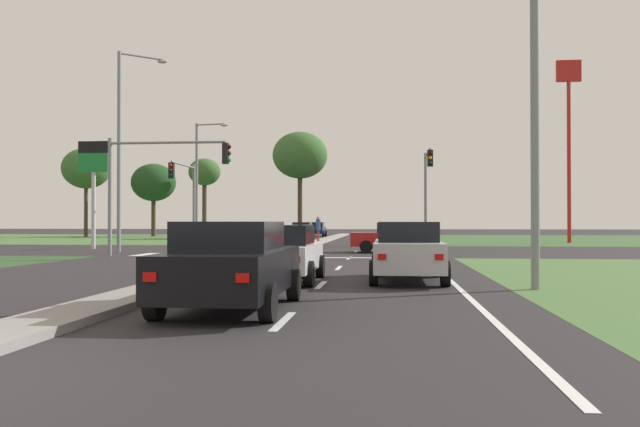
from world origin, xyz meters
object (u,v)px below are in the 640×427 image
Objects in this scene: traffic_signal_far_right at (427,180)px; pedestrian_at_median at (318,226)px; traffic_signal_far_left at (186,188)px; car_silver_fifth at (408,251)px; treeline_fourth at (300,156)px; treeline_third at (204,173)px; car_white_fourth at (281,253)px; fastfood_pole_sign at (569,112)px; treeline_near at (86,169)px; treeline_second at (154,183)px; street_lamp_near at (539,53)px; fuel_price_totem at (94,170)px; car_red_second at (395,237)px; car_navy_third at (316,229)px; traffic_signal_near_left at (156,173)px; street_lamp_second at (123,141)px; car_teal_seventh at (257,237)px; car_blue_near at (302,231)px; street_lamp_third at (200,176)px; car_black_sixth at (232,265)px.

traffic_signal_far_right is 11.25m from pedestrian_at_median.
car_silver_fifth is at bearing -59.81° from traffic_signal_far_left.
treeline_fourth reaches higher than traffic_signal_far_left.
car_silver_fifth is 53.93m from treeline_third.
fastfood_pole_sign reaches higher than car_white_fourth.
treeline_near is 1.20× the size of treeline_second.
street_lamp_near is 1.58× the size of fuel_price_totem.
car_silver_fifth is at bearing -179.48° from car_red_second.
pedestrian_at_median is at bearing 96.67° from car_navy_third.
street_lamp_near is 49.51m from treeline_fourth.
fuel_price_totem is at bearing 134.39° from street_lamp_near.
street_lamp_near is at bearing -13.45° from car_white_fourth.
traffic_signal_near_left is at bearing -69.69° from treeline_second.
fastfood_pole_sign is at bearing 33.40° from street_lamp_second.
pedestrian_at_median is at bearing -6.36° from car_teal_seventh.
street_lamp_second reaches higher than car_white_fourth.
car_blue_near is 44.08m from street_lamp_near.
fuel_price_totem is at bearing -110.15° from street_lamp_third.
street_lamp_third is at bearing 116.19° from car_silver_fifth.
pedestrian_at_median reaches higher than car_silver_fifth.
treeline_fourth is (-1.05, -4.88, 7.27)m from car_navy_third.
street_lamp_second is at bearing 80.27° from car_navy_third.
car_black_sixth reaches higher than car_red_second.
car_blue_near is 41.21m from car_silver_fifth.
car_black_sixth is at bearing -119.13° from car_silver_fifth.
street_lamp_third reaches higher than treeline_second.
street_lamp_second reaches higher than street_lamp_third.
car_black_sixth is at bearing 95.88° from car_blue_near.
car_black_sixth is (4.78, -46.38, 0.03)m from car_blue_near.
treeline_second is at bearing 117.74° from street_lamp_third.
car_blue_near is at bearing 18.32° from car_red_second.
treeline_second is (-22.19, 56.39, 4.94)m from car_black_sixth.
car_black_sixth is (-3.19, -22.34, 0.02)m from car_red_second.
street_lamp_near is at bearing -43.70° from traffic_signal_near_left.
street_lamp_near is 24.11m from street_lamp_second.
street_lamp_second is at bearing -90.27° from street_lamp_third.
treeline_near is 7.07m from treeline_second.
car_red_second is 22.57m from car_black_sixth.
car_red_second is 0.71× the size of fuel_price_totem.
car_white_fourth is 24.25m from traffic_signal_far_right.
car_white_fourth is (4.67, -51.34, -0.01)m from car_navy_third.
street_lamp_third is 24.62m from treeline_second.
fuel_price_totem reaches higher than car_teal_seventh.
car_blue_near is at bearing 160.39° from fastfood_pole_sign.
car_black_sixth is at bearing -147.71° from street_lamp_near.
street_lamp_third is 1.12× the size of treeline_second.
car_black_sixth is at bearing -62.74° from street_lamp_second.
traffic_signal_far_right is at bearing -51.14° from treeline_third.
car_white_fourth is 53.27m from treeline_third.
street_lamp_near is at bearing 48.27° from pedestrian_at_median.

